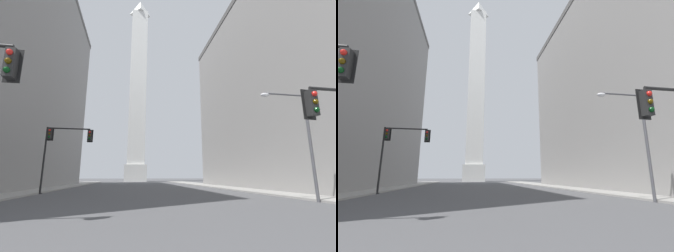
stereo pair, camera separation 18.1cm
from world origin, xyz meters
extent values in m
cube|color=gray|center=(-12.73, 27.16, 0.07)|extent=(5.00, 90.55, 0.15)
cube|color=gray|center=(12.73, 27.16, 0.07)|extent=(5.00, 90.55, 0.15)
cube|color=gray|center=(23.32, 25.48, 14.09)|extent=(19.99, 40.17, 28.18)
cube|color=#595756|center=(23.32, 25.48, 28.63)|extent=(20.19, 40.58, 0.90)
cube|color=silver|center=(0.00, 75.45, 2.70)|extent=(7.12, 7.12, 5.39)
cube|color=white|center=(0.00, 75.45, 33.96)|extent=(5.70, 5.70, 57.14)
pyramid|color=white|center=(0.00, 75.45, 65.66)|extent=(5.70, 5.70, 6.27)
cube|color=black|center=(-6.23, 7.55, 5.54)|extent=(0.34, 0.34, 1.10)
cube|color=black|center=(-6.23, 7.73, 5.54)|extent=(0.58, 0.04, 1.32)
sphere|color=red|center=(-6.23, 7.36, 5.89)|extent=(0.22, 0.22, 0.22)
sphere|color=#483506|center=(-6.23, 7.36, 5.54)|extent=(0.22, 0.22, 0.22)
sphere|color=#073410|center=(-6.23, 7.36, 5.20)|extent=(0.22, 0.22, 0.22)
cylinder|color=black|center=(-10.21, 23.23, 3.25)|extent=(0.18, 0.18, 6.50)
cylinder|color=#262626|center=(-10.21, 23.23, 0.05)|extent=(0.40, 0.40, 0.10)
cube|color=black|center=(-9.92, 23.23, 5.80)|extent=(0.36, 0.36, 1.10)
cube|color=black|center=(-9.91, 23.41, 5.80)|extent=(0.58, 0.06, 1.32)
sphere|color=red|center=(-9.93, 23.04, 6.14)|extent=(0.22, 0.22, 0.22)
sphere|color=#483506|center=(-9.93, 23.04, 5.80)|extent=(0.22, 0.22, 0.22)
sphere|color=#073410|center=(-9.93, 23.04, 5.46)|extent=(0.22, 0.22, 0.22)
cylinder|color=black|center=(-8.14, 23.23, 6.40)|extent=(4.14, 0.14, 0.14)
sphere|color=black|center=(-10.21, 23.23, 6.40)|extent=(0.18, 0.18, 0.18)
cube|color=black|center=(-6.07, 23.23, 5.73)|extent=(0.36, 0.36, 1.10)
cube|color=black|center=(-6.07, 23.41, 5.73)|extent=(0.58, 0.06, 1.32)
sphere|color=red|center=(-6.08, 23.04, 6.07)|extent=(0.22, 0.22, 0.22)
sphere|color=#483506|center=(-6.08, 23.04, 5.73)|extent=(0.22, 0.22, 0.22)
sphere|color=#073410|center=(-6.08, 23.04, 5.39)|extent=(0.22, 0.22, 0.22)
cube|color=black|center=(5.42, 7.13, 4.57)|extent=(0.36, 0.36, 1.10)
cube|color=black|center=(5.41, 7.31, 4.57)|extent=(0.58, 0.06, 1.32)
sphere|color=red|center=(5.43, 6.94, 4.91)|extent=(0.22, 0.22, 0.22)
sphere|color=#483506|center=(5.43, 6.94, 4.57)|extent=(0.22, 0.22, 0.22)
sphere|color=#073410|center=(5.43, 6.94, 4.23)|extent=(0.22, 0.22, 0.22)
cylinder|color=#4C4C51|center=(10.11, 12.65, 3.68)|extent=(0.20, 0.20, 7.35)
cylinder|color=#4C4C51|center=(8.60, 12.65, 7.20)|extent=(3.02, 0.12, 0.12)
sphere|color=#4C4C51|center=(10.11, 12.65, 7.20)|extent=(0.20, 0.20, 0.20)
ellipsoid|color=silver|center=(7.09, 12.65, 7.08)|extent=(0.64, 0.36, 0.26)
camera|label=1|loc=(-1.92, -0.59, 1.60)|focal=24.00mm
camera|label=2|loc=(-1.74, -0.62, 1.60)|focal=24.00mm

